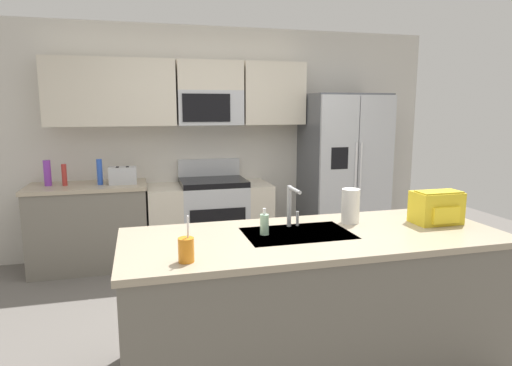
{
  "coord_description": "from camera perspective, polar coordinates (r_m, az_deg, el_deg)",
  "views": [
    {
      "loc": [
        -0.93,
        -3.03,
        1.7
      ],
      "look_at": [
        0.04,
        0.6,
        1.05
      ],
      "focal_mm": 30.99,
      "sensor_mm": 36.0,
      "label": 1
    }
  ],
  "objects": [
    {
      "name": "island_counter",
      "position": [
        3.01,
        7.43,
        -14.76
      ],
      "size": [
        2.43,
        0.95,
        0.9
      ],
      "color": "slate",
      "rests_on": "ground"
    },
    {
      "name": "pepper_mill",
      "position": [
        4.94,
        -23.51,
        0.96
      ],
      "size": [
        0.05,
        0.05,
        0.22
      ],
      "primitive_type": "cylinder",
      "color": "#B2332D",
      "rests_on": "back_counter"
    },
    {
      "name": "bottle_blue",
      "position": [
        4.86,
        -19.53,
        1.36
      ],
      "size": [
        0.06,
        0.06,
        0.27
      ],
      "primitive_type": "cylinder",
      "color": "blue",
      "rests_on": "back_counter"
    },
    {
      "name": "range_oven",
      "position": [
        5.05,
        -5.93,
        -4.66
      ],
      "size": [
        1.36,
        0.61,
        1.1
      ],
      "color": "#B7BABF",
      "rests_on": "ground"
    },
    {
      "name": "refrigerator",
      "position": [
        5.36,
        11.14,
        1.3
      ],
      "size": [
        0.9,
        0.76,
        1.85
      ],
      "color": "#4C4F54",
      "rests_on": "ground"
    },
    {
      "name": "bottle_purple",
      "position": [
        5.0,
        -25.33,
        1.17
      ],
      "size": [
        0.07,
        0.07,
        0.26
      ],
      "primitive_type": "cylinder",
      "color": "purple",
      "rests_on": "back_counter"
    },
    {
      "name": "soap_dispenser",
      "position": [
        2.8,
        1.09,
        -5.32
      ],
      "size": [
        0.06,
        0.06,
        0.17
      ],
      "color": "#A5D8B2",
      "rests_on": "island_counter"
    },
    {
      "name": "sink_faucet",
      "position": [
        2.95,
        4.6,
        -2.58
      ],
      "size": [
        0.08,
        0.21,
        0.28
      ],
      "color": "#B7BABF",
      "rests_on": "island_counter"
    },
    {
      "name": "kitchen_wall_unit",
      "position": [
        5.18,
        -6.24,
        7.23
      ],
      "size": [
        5.2,
        0.43,
        2.6
      ],
      "color": "beige",
      "rests_on": "ground"
    },
    {
      "name": "backpack",
      "position": [
        3.3,
        22.3,
        -2.85
      ],
      "size": [
        0.32,
        0.22,
        0.23
      ],
      "color": "yellow",
      "rests_on": "island_counter"
    },
    {
      "name": "toaster",
      "position": [
        4.84,
        -16.82,
        0.95
      ],
      "size": [
        0.28,
        0.16,
        0.18
      ],
      "color": "#B7BABF",
      "rests_on": "back_counter"
    },
    {
      "name": "paper_towel_roll",
      "position": [
        3.14,
        12.1,
        -2.92
      ],
      "size": [
        0.12,
        0.12,
        0.24
      ],
      "primitive_type": "cylinder",
      "color": "white",
      "rests_on": "island_counter"
    },
    {
      "name": "ground_plane",
      "position": [
        3.6,
        1.94,
        -18.4
      ],
      "size": [
        9.0,
        9.0,
        0.0
      ],
      "primitive_type": "plane",
      "color": "#66605B",
      "rests_on": "ground"
    },
    {
      "name": "back_counter",
      "position": [
        5.02,
        -20.66,
        -5.25
      ],
      "size": [
        1.2,
        0.63,
        0.9
      ],
      "color": "slate",
      "rests_on": "ground"
    },
    {
      "name": "drink_cup_orange",
      "position": [
        2.35,
        -9.0,
        -8.49
      ],
      "size": [
        0.08,
        0.08,
        0.25
      ],
      "color": "orange",
      "rests_on": "island_counter"
    }
  ]
}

